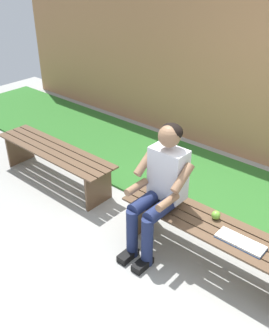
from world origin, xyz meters
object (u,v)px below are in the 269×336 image
(bench_near, at_px, (210,234))
(bench_far, at_px, (55,157))
(book_open, at_px, (240,242))
(person_seated, at_px, (160,186))
(apple, at_px, (216,215))

(bench_near, relative_size, bench_far, 0.99)
(bench_near, distance_m, book_open, 0.33)
(person_seated, height_order, apple, person_seated)
(bench_far, height_order, apple, apple)
(apple, height_order, book_open, apple)
(apple, xyz_separation_m, book_open, (-0.32, 0.15, -0.03))
(bench_far, distance_m, apple, 2.18)
(book_open, bearing_deg, apple, -24.70)
(bench_near, xyz_separation_m, person_seated, (0.51, 0.10, 0.35))
(person_seated, bearing_deg, bench_near, -168.77)
(bench_near, distance_m, apple, 0.18)
(bench_near, xyz_separation_m, bench_far, (2.19, 0.00, 0.00))
(person_seated, distance_m, apple, 0.56)
(bench_far, height_order, person_seated, person_seated)
(bench_near, relative_size, apple, 21.39)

